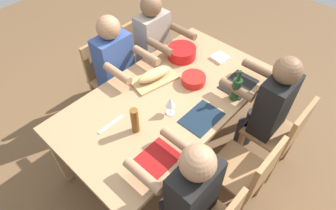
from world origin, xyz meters
name	(u,v)px	position (x,y,z in m)	size (l,w,h in m)	color
ground_plane	(168,147)	(0.00, 0.00, 0.00)	(8.00, 8.00, 0.00)	brown
dining_table	(168,102)	(0.00, 0.00, 0.66)	(1.88, 1.03, 0.74)	#A87F56
chair_near_left	(145,52)	(-0.52, -0.84, 0.48)	(0.40, 0.40, 0.85)	#9E7044
diner_near_left	(156,43)	(-0.52, -0.65, 0.70)	(0.41, 0.53, 1.20)	#2D2D38
chair_far_center	(248,173)	(0.00, 0.84, 0.48)	(0.40, 0.40, 0.85)	#9E7044
chair_far_left	(281,133)	(-0.52, 0.84, 0.48)	(0.40, 0.40, 0.85)	#9E7044
diner_far_left	(268,105)	(-0.52, 0.65, 0.70)	(0.41, 0.53, 1.20)	#2D2D38
chair_near_center	(109,74)	(0.00, -0.84, 0.48)	(0.40, 0.40, 0.85)	#9E7044
diner_near_center	(118,66)	(0.00, -0.65, 0.70)	(0.41, 0.53, 1.20)	#2D2D38
diner_far_right	(188,191)	(0.52, 0.65, 0.70)	(0.41, 0.53, 1.20)	#2D2D38
serving_bowl_salad	(182,52)	(-0.47, -0.26, 0.80)	(0.27, 0.27, 0.10)	red
serving_bowl_fruit	(194,79)	(-0.27, 0.05, 0.78)	(0.21, 0.21, 0.07)	red
cutting_board	(154,79)	(-0.06, -0.22, 0.75)	(0.40, 0.22, 0.02)	tan
bread_loaf	(154,74)	(-0.06, -0.22, 0.81)	(0.32, 0.11, 0.09)	tan
wine_bottle	(236,89)	(-0.35, 0.42, 0.85)	(0.08, 0.08, 0.29)	#193819
beer_bottle	(135,120)	(0.42, 0.07, 0.85)	(0.06, 0.06, 0.22)	brown
wine_glass	(170,103)	(0.12, 0.14, 0.86)	(0.08, 0.08, 0.17)	silver
fork_near_left	(186,44)	(-0.66, -0.35, 0.74)	(0.02, 0.17, 0.01)	silver
placemat_far_center	(202,118)	(0.00, 0.35, 0.74)	(0.32, 0.23, 0.01)	#142333
placemat_far_left	(239,84)	(-0.52, 0.35, 0.74)	(0.32, 0.23, 0.01)	black
placemat_far_right	(155,160)	(0.52, 0.35, 0.74)	(0.32, 0.23, 0.01)	maroon
carving_knife	(111,124)	(0.52, -0.11, 0.74)	(0.23, 0.02, 0.01)	silver
napkin_stack	(220,58)	(-0.70, 0.03, 0.75)	(0.14, 0.14, 0.02)	white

